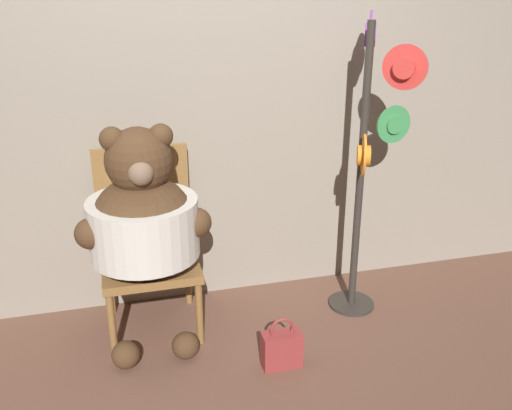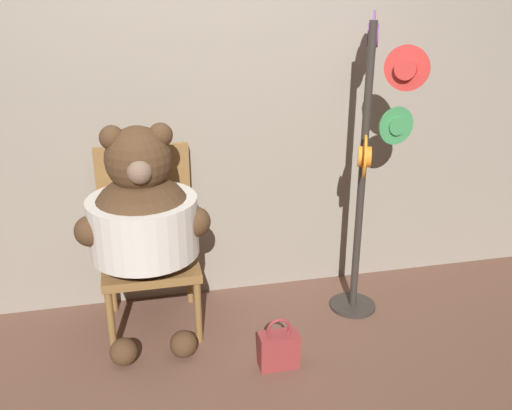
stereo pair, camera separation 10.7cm
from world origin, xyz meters
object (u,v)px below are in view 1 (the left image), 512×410
at_px(chair, 147,239).
at_px(handbag_on_ground, 282,348).
at_px(teddy_bear, 143,221).
at_px(hat_display_rack, 370,152).

relative_size(chair, handbag_on_ground, 3.54).
bearing_deg(handbag_on_ground, teddy_bear, 145.04).
relative_size(chair, teddy_bear, 0.84).
relative_size(chair, hat_display_rack, 0.59).
distance_m(chair, handbag_on_ground, 0.97).
distance_m(chair, hat_display_rack, 1.35).
distance_m(teddy_bear, hat_display_rack, 1.31).
height_order(chair, handbag_on_ground, chair).
relative_size(hat_display_rack, handbag_on_ground, 5.97).
height_order(hat_display_rack, handbag_on_ground, hat_display_rack).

